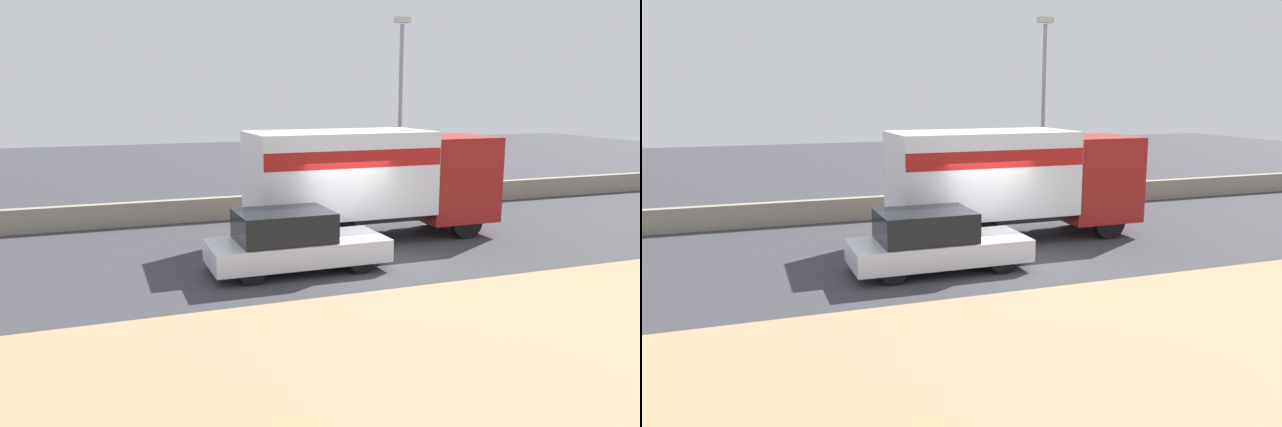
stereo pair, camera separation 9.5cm
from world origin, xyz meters
TOP-DOWN VIEW (x-y plane):
  - ground_plane at (0.00, 0.00)m, footprint 80.00×80.00m
  - dirt_shoulder_foreground at (0.00, -5.92)m, footprint 60.00×6.65m
  - stone_wall_backdrop at (0.00, 6.60)m, footprint 60.00×0.35m
  - street_lamp at (4.22, 6.09)m, footprint 0.56×0.28m
  - box_truck at (1.20, 2.20)m, footprint 7.54×2.52m
  - car_hatchback at (-2.01, -0.29)m, footprint 4.41×1.84m

SIDE VIEW (x-z plane):
  - ground_plane at x=0.00m, z-range 0.00..0.00m
  - dirt_shoulder_foreground at x=0.00m, z-range 0.00..0.04m
  - stone_wall_backdrop at x=0.00m, z-range 0.00..0.78m
  - car_hatchback at x=-2.01m, z-range -0.02..1.51m
  - box_truck at x=1.20m, z-range 0.32..3.58m
  - street_lamp at x=4.22m, z-range 0.55..7.55m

